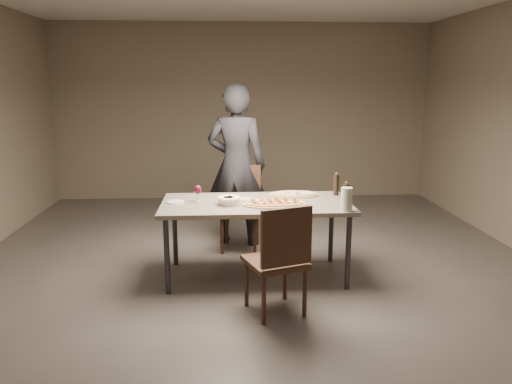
{
  "coord_description": "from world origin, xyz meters",
  "views": [
    {
      "loc": [
        -0.29,
        -4.63,
        1.87
      ],
      "look_at": [
        0.0,
        0.0,
        0.85
      ],
      "focal_mm": 35.0,
      "sensor_mm": 36.0,
      "label": 1
    }
  ],
  "objects": [
    {
      "name": "bread_basket",
      "position": [
        -0.26,
        -0.08,
        0.8
      ],
      "size": [
        0.22,
        0.22,
        0.08
      ],
      "rotation": [
        0.0,
        0.0,
        0.24
      ],
      "color": "#F7E8C8",
      "rests_on": "dining_table"
    },
    {
      "name": "chair_near",
      "position": [
        0.14,
        -0.87,
        0.53
      ],
      "size": [
        0.57,
        0.57,
        0.94
      ],
      "rotation": [
        0.0,
        0.0,
        0.34
      ],
      "color": "#3E261A",
      "rests_on": "ground"
    },
    {
      "name": "pepper_mill_right",
      "position": [
        0.83,
        0.25,
        0.86
      ],
      "size": [
        0.06,
        0.06,
        0.23
      ],
      "rotation": [
        0.0,
        0.0,
        0.35
      ],
      "color": "black",
      "rests_on": "dining_table"
    },
    {
      "name": "side_plate",
      "position": [
        -0.77,
        0.04,
        0.76
      ],
      "size": [
        0.17,
        0.17,
        0.01
      ],
      "rotation": [
        0.0,
        0.0,
        -0.09
      ],
      "color": "white",
      "rests_on": "dining_table"
    },
    {
      "name": "dining_table",
      "position": [
        0.0,
        0.0,
        0.69
      ],
      "size": [
        1.8,
        0.9,
        0.75
      ],
      "color": "slate",
      "rests_on": "ground"
    },
    {
      "name": "pepper_mill_left",
      "position": [
        0.83,
        -0.17,
        0.86
      ],
      "size": [
        0.06,
        0.06,
        0.22
      ],
      "rotation": [
        0.0,
        0.0,
        0.25
      ],
      "color": "black",
      "rests_on": "dining_table"
    },
    {
      "name": "zucchini_pizza",
      "position": [
        0.16,
        -0.12,
        0.77
      ],
      "size": [
        0.6,
        0.33,
        0.05
      ],
      "rotation": [
        0.0,
        0.0,
        0.33
      ],
      "color": "tan",
      "rests_on": "dining_table"
    },
    {
      "name": "room",
      "position": [
        0.0,
        0.0,
        1.4
      ],
      "size": [
        7.0,
        7.0,
        7.0
      ],
      "color": "#56504A",
      "rests_on": "ground"
    },
    {
      "name": "wine_glass",
      "position": [
        -0.55,
        0.06,
        0.86
      ],
      "size": [
        0.07,
        0.07,
        0.16
      ],
      "rotation": [
        0.0,
        0.0,
        -0.12
      ],
      "color": "silver",
      "rests_on": "dining_table"
    },
    {
      "name": "diner",
      "position": [
        -0.16,
        1.06,
        0.93
      ],
      "size": [
        0.77,
        0.6,
        1.87
      ],
      "primitive_type": "imported",
      "rotation": [
        0.0,
        0.0,
        2.89
      ],
      "color": "black",
      "rests_on": "ground"
    },
    {
      "name": "oil_dish",
      "position": [
        -0.1,
        0.09,
        0.76
      ],
      "size": [
        0.14,
        0.14,
        0.02
      ],
      "rotation": [
        0.0,
        0.0,
        -0.39
      ],
      "color": "white",
      "rests_on": "dining_table"
    },
    {
      "name": "chair_far",
      "position": [
        -0.11,
        0.91,
        0.53
      ],
      "size": [
        0.51,
        0.51,
        0.95
      ],
      "rotation": [
        0.0,
        0.0,
        2.98
      ],
      "color": "#3E261A",
      "rests_on": "ground"
    },
    {
      "name": "ham_pizza",
      "position": [
        0.4,
        0.25,
        0.77
      ],
      "size": [
        0.51,
        0.28,
        0.04
      ],
      "rotation": [
        0.0,
        0.0,
        -0.25
      ],
      "color": "tan",
      "rests_on": "dining_table"
    },
    {
      "name": "carafe",
      "position": [
        0.78,
        -0.38,
        0.86
      ],
      "size": [
        0.1,
        0.1,
        0.21
      ],
      "rotation": [
        0.0,
        0.0,
        -0.19
      ],
      "color": "silver",
      "rests_on": "dining_table"
    }
  ]
}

